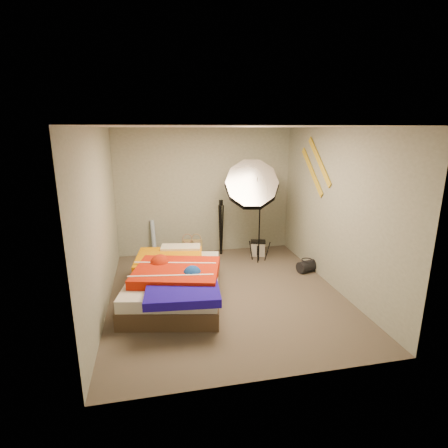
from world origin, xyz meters
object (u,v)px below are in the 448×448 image
object	(u,v)px
duffel_bag	(307,266)
bed	(176,281)
wrapping_roll	(154,239)
camera_tripod	(221,224)
tote_bag	(192,249)
photo_umbrella	(252,186)
camera_case	(258,249)

from	to	relation	value
duffel_bag	bed	world-z (taller)	bed
wrapping_roll	camera_tripod	distance (m)	1.37
tote_bag	photo_umbrella	world-z (taller)	photo_umbrella
bed	camera_tripod	world-z (taller)	camera_tripod
wrapping_roll	duffel_bag	distance (m)	3.00
tote_bag	photo_umbrella	size ratio (longest dim) A/B	0.19
camera_case	photo_umbrella	xyz separation A→B (m)	(-0.26, -0.36, 1.34)
camera_case	tote_bag	bearing A→B (deg)	-166.55
wrapping_roll	photo_umbrella	bearing A→B (deg)	-22.58
tote_bag	bed	xyz separation A→B (m)	(-0.44, -1.60, 0.08)
camera_case	duffel_bag	distance (m)	1.16
camera_case	bed	bearing A→B (deg)	-122.56
wrapping_roll	camera_tripod	size ratio (longest dim) A/B	0.65
photo_umbrella	wrapping_roll	bearing A→B (deg)	157.42
bed	photo_umbrella	world-z (taller)	photo_umbrella
wrapping_roll	tote_bag	bearing A→B (deg)	-23.08
duffel_bag	wrapping_roll	bearing A→B (deg)	135.16
bed	photo_umbrella	xyz separation A→B (m)	(1.49, 1.17, 1.20)
duffel_bag	photo_umbrella	bearing A→B (deg)	126.70
photo_umbrella	camera_tripod	size ratio (longest dim) A/B	1.83
camera_case	photo_umbrella	distance (m)	1.41
camera_case	camera_tripod	world-z (taller)	camera_tripod
tote_bag	camera_tripod	bearing A→B (deg)	24.96
camera_case	photo_umbrella	world-z (taller)	photo_umbrella
wrapping_roll	photo_umbrella	distance (m)	2.23
wrapping_roll	bed	distance (m)	1.93
camera_case	bed	world-z (taller)	bed
wrapping_roll	photo_umbrella	xyz separation A→B (m)	(1.79, -0.74, 1.11)
camera_case	bed	xyz separation A→B (m)	(-1.75, -1.53, 0.14)
wrapping_roll	duffel_bag	bearing A→B (deg)	-27.28
bed	duffel_bag	bearing A→B (deg)	12.84
wrapping_roll	camera_case	bearing A→B (deg)	-10.47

